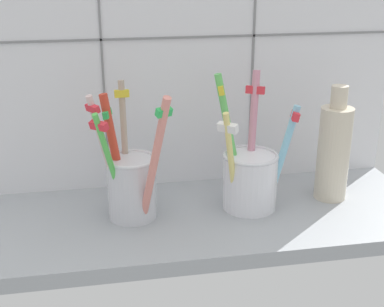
# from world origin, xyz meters

# --- Properties ---
(counter_slab) EXTENTS (0.64, 0.22, 0.02)m
(counter_slab) POSITION_xyz_m (0.00, 0.00, 0.01)
(counter_slab) COLOR #9EA3A8
(counter_slab) RESTS_ON ground
(tile_wall_back) EXTENTS (0.64, 0.02, 0.45)m
(tile_wall_back) POSITION_xyz_m (0.00, 0.12, 0.23)
(tile_wall_back) COLOR white
(tile_wall_back) RESTS_ON ground
(toothbrush_cup_left) EXTENTS (0.10, 0.12, 0.18)m
(toothbrush_cup_left) POSITION_xyz_m (-0.08, 0.01, 0.07)
(toothbrush_cup_left) COLOR silver
(toothbrush_cup_left) RESTS_ON counter_slab
(toothbrush_cup_right) EXTENTS (0.11, 0.08, 0.18)m
(toothbrush_cup_right) POSITION_xyz_m (0.08, 0.01, 0.07)
(toothbrush_cup_right) COLOR white
(toothbrush_cup_right) RESTS_ON counter_slab
(ceramic_vase) EXTENTS (0.04, 0.04, 0.16)m
(ceramic_vase) POSITION_xyz_m (0.20, 0.02, 0.09)
(ceramic_vase) COLOR beige
(ceramic_vase) RESTS_ON counter_slab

